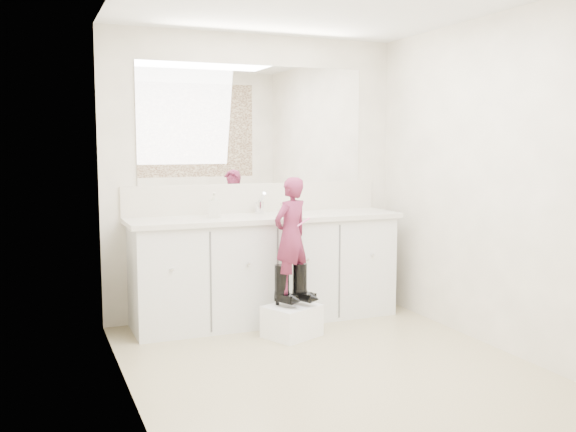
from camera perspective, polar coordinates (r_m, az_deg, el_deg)
name	(u,v)px	position (r m, az deg, el deg)	size (l,w,h in m)	color
floor	(329,366)	(4.41, 3.69, -13.19)	(3.00, 3.00, 0.00)	#958862
wall_back	(254,176)	(5.55, -3.01, 3.54)	(2.60, 2.60, 0.00)	#BDB5A2
wall_front	(483,209)	(2.89, 16.94, 0.61)	(2.60, 2.60, 0.00)	#BDB5A2
wall_left	(126,193)	(3.78, -14.21, 2.00)	(3.00, 3.00, 0.00)	#BDB5A2
wall_right	(492,183)	(4.87, 17.70, 2.85)	(3.00, 3.00, 0.00)	#BDB5A2
vanity_cabinet	(266,270)	(5.39, -1.99, -4.86)	(2.20, 0.55, 0.85)	silver
countertop	(266,218)	(5.30, -1.96, -0.16)	(2.28, 0.58, 0.04)	beige
backsplash	(255,198)	(5.55, -2.95, 1.63)	(2.28, 0.03, 0.25)	beige
mirror	(255,125)	(5.53, -2.99, 8.10)	(2.00, 0.02, 1.00)	white
dot_panel	(485,104)	(2.89, 17.11, 9.53)	(2.00, 0.01, 1.20)	#472819
faucet	(259,208)	(5.45, -2.56, 0.75)	(0.08, 0.08, 0.10)	silver
cup	(287,209)	(5.34, -0.13, 0.66)	(0.11, 0.11, 0.10)	beige
soap_bottle	(214,205)	(5.17, -6.56, 0.99)	(0.09, 0.09, 0.20)	beige
step_stool	(292,321)	(5.00, 0.34, -9.32)	(0.38, 0.32, 0.24)	white
boot_left	(282,285)	(4.92, -0.56, -6.19)	(0.12, 0.21, 0.32)	black
boot_right	(300,284)	(4.98, 1.06, -6.05)	(0.12, 0.21, 0.32)	black
toddler	(291,235)	(4.88, 0.26, -1.72)	(0.32, 0.21, 0.89)	#B13666
toothbrush	(304,222)	(4.82, 1.39, -0.54)	(0.01, 0.01, 0.14)	#EB5BA5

